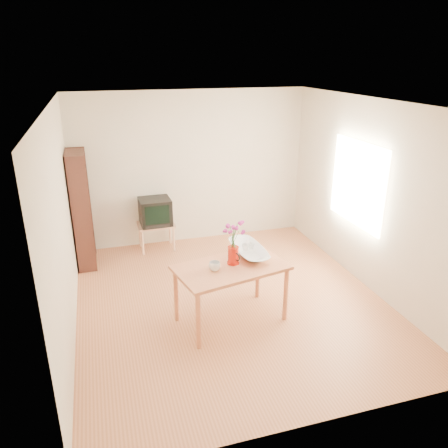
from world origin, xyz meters
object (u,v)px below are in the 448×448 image
object	(u,v)px
pitcher	(233,256)
television	(155,211)
table	(231,273)
bowl	(249,235)
mug	(215,266)

from	to	relation	value
pitcher	television	bearing A→B (deg)	86.48
table	television	xyz separation A→B (m)	(-0.57, 2.43, 0.02)
bowl	television	size ratio (longest dim) A/B	1.05
mug	television	size ratio (longest dim) A/B	0.26
mug	bowl	bearing A→B (deg)	175.90
bowl	television	world-z (taller)	bowl
table	television	size ratio (longest dim) A/B	2.79
mug	television	world-z (taller)	television
bowl	television	distance (m)	2.34
bowl	television	bearing A→B (deg)	112.52
pitcher	mug	xyz separation A→B (m)	(-0.26, -0.11, -0.05)
pitcher	television	size ratio (longest dim) A/B	0.43
pitcher	mug	bearing A→B (deg)	-174.64
table	bowl	world-z (taller)	bowl
television	bowl	bearing A→B (deg)	-69.04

